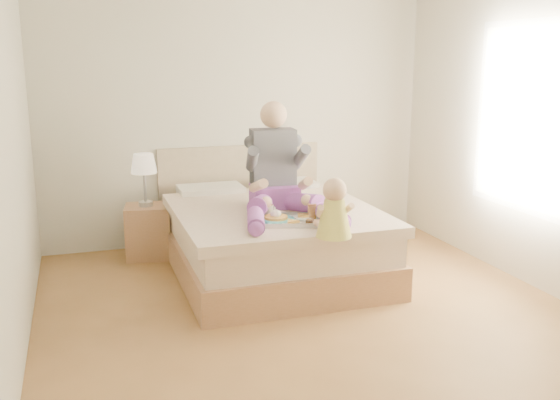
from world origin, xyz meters
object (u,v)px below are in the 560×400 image
object	(u,v)px
nightstand	(148,231)
adult	(278,178)
bed	(268,235)
baby	(334,213)
tray	(288,218)

from	to	relation	value
nightstand	adult	distance (m)	1.51
bed	baby	size ratio (longest dim) A/B	4.99
bed	adult	world-z (taller)	adult
bed	nightstand	world-z (taller)	bed
adult	baby	xyz separation A→B (m)	(0.14, -0.88, -0.10)
bed	baby	xyz separation A→B (m)	(0.15, -1.14, 0.47)
adult	tray	world-z (taller)	adult
nightstand	baby	world-z (taller)	baby
adult	bed	bearing A→B (deg)	97.71
nightstand	bed	bearing A→B (deg)	-25.05
nightstand	baby	size ratio (longest dim) A/B	1.17
bed	tray	size ratio (longest dim) A/B	3.86
baby	tray	bearing A→B (deg)	113.71
bed	nightstand	xyz separation A→B (m)	(-1.00, 0.67, -0.06)
nightstand	adult	bearing A→B (deg)	-33.70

